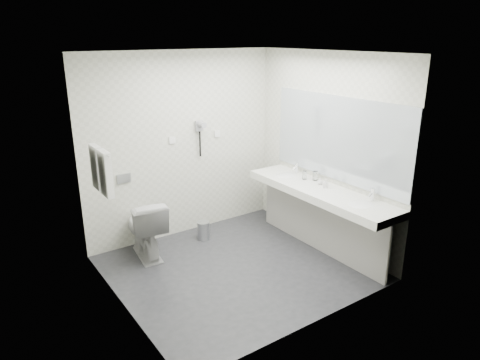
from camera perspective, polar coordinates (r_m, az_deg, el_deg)
floor at (r=5.41m, az=-0.41°, el=-11.32°), size 2.80×2.80×0.00m
ceiling at (r=4.70m, az=-0.48°, el=16.17°), size 2.80×2.80×0.00m
wall_back at (r=5.99m, az=-7.50°, el=4.42°), size 2.80×0.00×2.80m
wall_front at (r=3.97m, az=10.24°, el=-3.10°), size 2.80×0.00×2.80m
wall_left at (r=4.32m, az=-15.96°, el=-1.72°), size 0.00×2.60×2.60m
wall_right at (r=5.79m, az=11.10°, el=3.73°), size 0.00×2.60×2.60m
vanity_counter at (r=5.60m, az=10.30°, el=-1.56°), size 0.55×2.20×0.10m
vanity_panel at (r=5.77m, az=10.24°, el=-5.47°), size 0.03×2.15×0.75m
vanity_post_near at (r=5.19m, az=18.64°, el=-9.04°), size 0.06×0.06×0.75m
vanity_post_far at (r=6.50m, az=3.99°, el=-2.42°), size 0.06×0.06×0.75m
mirror at (r=5.60m, az=12.58°, el=5.24°), size 0.02×2.20×1.05m
basin_near at (r=5.18m, az=15.37°, el=-3.18°), size 0.40×0.31×0.05m
basin_far at (r=6.03m, az=5.99°, el=0.48°), size 0.40×0.31×0.05m
faucet_near at (r=5.29m, az=16.82°, el=-1.81°), size 0.04×0.04×0.15m
faucet_far at (r=6.13m, az=7.40°, el=1.60°), size 0.04×0.04×0.15m
soap_bottle_a at (r=5.60m, az=11.00°, el=-0.43°), size 0.07×0.07×0.11m
soap_bottle_b at (r=5.71m, az=10.33°, el=-0.17°), size 0.09×0.09×0.09m
glass_left at (r=5.86m, az=9.73°, el=0.55°), size 0.09×0.09×0.12m
glass_right at (r=5.88m, az=8.37°, el=0.63°), size 0.06×0.06×0.11m
toilet at (r=5.65m, az=-12.20°, el=-6.06°), size 0.52×0.80×0.76m
flush_plate at (r=5.74m, az=-14.83°, el=0.20°), size 0.18×0.02×0.12m
pedal_bin at (r=6.08m, az=-4.76°, el=-6.61°), size 0.20×0.20×0.24m
bin_lid at (r=6.02m, az=-4.80°, el=-5.51°), size 0.17×0.17×0.02m
towel_rail at (r=4.75m, az=-17.93°, el=3.71°), size 0.02×0.62×0.02m
towel_near at (r=4.68m, az=-17.03°, el=0.78°), size 0.07×0.24×0.48m
towel_far at (r=4.94m, az=-18.06°, el=1.59°), size 0.07×0.24×0.48m
dryer_cradle at (r=6.03m, az=-5.34°, el=7.02°), size 0.10×0.04×0.14m
dryer_barrel at (r=5.96m, az=-5.02°, el=7.19°), size 0.08×0.14×0.08m
dryer_cord at (r=6.07m, az=-5.20°, el=4.68°), size 0.02×0.02×0.35m
switch_plate_a at (r=5.89m, az=-8.78°, el=5.12°), size 0.09×0.02×0.09m
switch_plate_b at (r=6.22m, az=-2.97°, el=6.02°), size 0.09×0.02×0.09m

